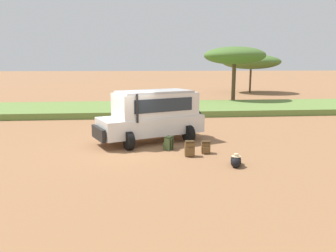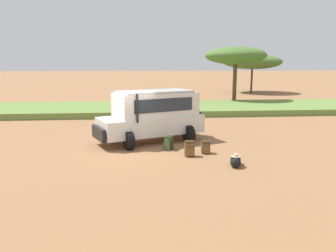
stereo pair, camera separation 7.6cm
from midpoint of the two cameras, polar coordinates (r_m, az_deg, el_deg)
ground_plane at (r=14.61m, az=-7.21°, el=-3.90°), size 320.00×320.00×0.00m
grass_bank at (r=25.85m, az=-6.60°, el=3.01°), size 120.00×7.00×0.44m
safari_vehicle at (r=15.63m, az=-2.80°, el=1.98°), size 5.39×3.81×2.44m
backpack_beside_front_wheel at (r=14.25m, az=-0.05°, el=-3.02°), size 0.47×0.47×0.59m
backpack_cluster_center at (r=13.77m, az=6.43°, el=-3.71°), size 0.37×0.42×0.52m
backpack_near_rear_wheel at (r=13.25m, az=3.63°, el=-3.99°), size 0.38×0.38×0.64m
duffel_bag_low_black_case at (r=12.29m, az=11.56°, el=-5.93°), size 0.50×0.82×0.48m
acacia_tree_left_mid at (r=31.19m, az=11.46°, el=11.89°), size 5.63×5.36×5.23m
acacia_tree_centre_back at (r=43.89m, az=14.23°, el=10.77°), size 7.46×7.03×4.84m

